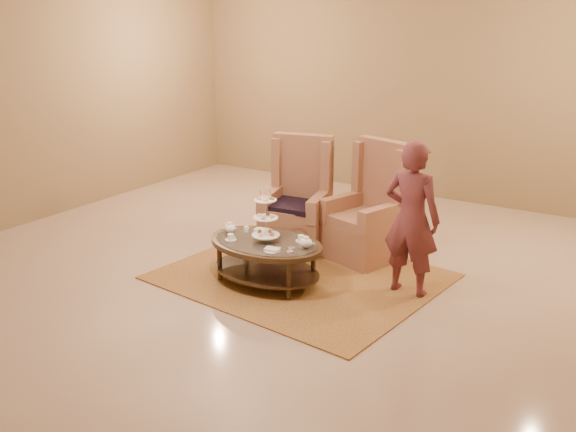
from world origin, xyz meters
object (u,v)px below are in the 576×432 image
Objects in this scene: armchair_left at (298,210)px; armchair_right at (370,220)px; tea_table at (266,249)px; person at (412,219)px.

armchair_left is 0.93m from armchair_right.
tea_table is at bearing -97.33° from armchair_right.
armchair_left is (-0.32, 1.18, 0.07)m from tea_table.
person is (1.70, -0.60, 0.34)m from armchair_left.
tea_table is 0.82× the size of person.
armchair_right reaches higher than tea_table.
armchair_right is (0.92, 0.12, 0.00)m from armchair_left.
tea_table is 0.96× the size of armchair_right.
armchair_left is 0.85× the size of person.
armchair_right is at bearing -5.59° from armchair_left.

